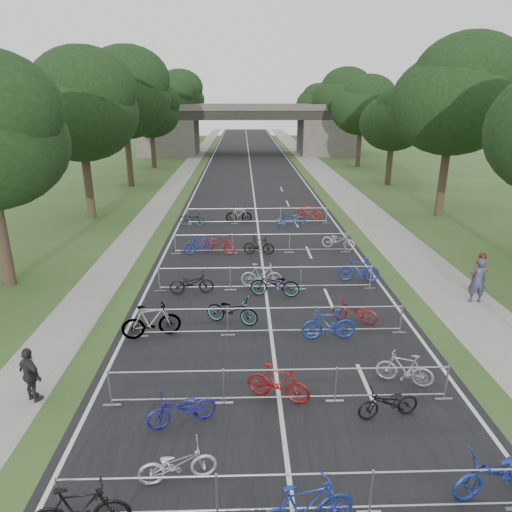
{
  "coord_description": "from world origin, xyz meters",
  "views": [
    {
      "loc": [
        -0.97,
        -3.34,
        7.99
      ],
      "look_at": [
        -0.38,
        16.36,
        1.1
      ],
      "focal_mm": 32.0,
      "sensor_mm": 36.0,
      "label": 1
    }
  ],
  "objects_px": {
    "overpass_bridge": "(249,129)",
    "pedestrian_b": "(481,273)",
    "pedestrian_c": "(31,375)",
    "pedestrian_a": "(478,280)"
  },
  "relations": [
    {
      "from": "pedestrian_c",
      "to": "pedestrian_a",
      "type": "bearing_deg",
      "value": -123.61
    },
    {
      "from": "overpass_bridge",
      "to": "pedestrian_b",
      "type": "xyz_separation_m",
      "value": [
        9.2,
        -50.48,
        -2.66
      ]
    },
    {
      "from": "pedestrian_a",
      "to": "pedestrian_c",
      "type": "distance_m",
      "value": 16.46
    },
    {
      "from": "pedestrian_a",
      "to": "pedestrian_b",
      "type": "xyz_separation_m",
      "value": [
        0.67,
        1.02,
        -0.08
      ]
    },
    {
      "from": "pedestrian_b",
      "to": "pedestrian_c",
      "type": "bearing_deg",
      "value": -160.87
    },
    {
      "from": "pedestrian_a",
      "to": "pedestrian_b",
      "type": "bearing_deg",
      "value": -118.87
    },
    {
      "from": "overpass_bridge",
      "to": "pedestrian_b",
      "type": "bearing_deg",
      "value": -79.67
    },
    {
      "from": "pedestrian_c",
      "to": "overpass_bridge",
      "type": "bearing_deg",
      "value": -61.73
    },
    {
      "from": "pedestrian_a",
      "to": "pedestrian_c",
      "type": "bearing_deg",
      "value": 25.72
    },
    {
      "from": "overpass_bridge",
      "to": "pedestrian_c",
      "type": "height_order",
      "value": "overpass_bridge"
    }
  ]
}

